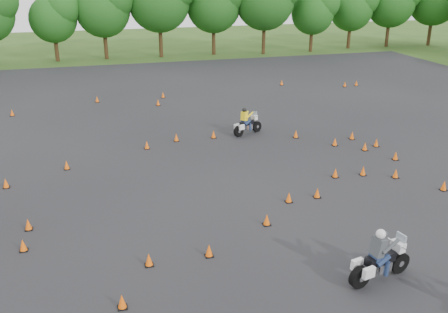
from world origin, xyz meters
The scene contains 6 objects.
ground centered at (0.00, 0.00, 0.00)m, with size 140.00×140.00×0.00m, color #2D5119.
asphalt_pad centered at (0.00, 6.00, 0.01)m, with size 62.00×62.00×0.00m, color black.
treeline centered at (1.87, 34.60, 4.70)m, with size 87.46×32.58×10.85m.
traffic_cones centered at (0.18, 5.12, 0.23)m, with size 36.61×33.20×0.45m.
rider_grey centered at (2.67, -5.46, 0.98)m, with size 2.54×0.78×1.96m, color #3C3F43, non-canonical shape.
rider_yellow centered at (3.37, 10.42, 0.85)m, with size 2.19×0.67×1.69m, color yellow, non-canonical shape.
Camera 1 is at (-6.10, -17.59, 9.71)m, focal length 40.00 mm.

